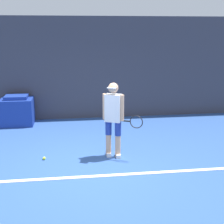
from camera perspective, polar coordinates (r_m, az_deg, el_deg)
The scene contains 6 objects.
ground_plane at distance 6.59m, azimuth -3.60°, elevation -9.98°, with size 24.00×24.00×0.00m, color #2D5193.
back_wall at distance 9.85m, azimuth -5.33°, elevation 7.88°, with size 24.00×0.10×3.17m.
court_baseline at distance 6.18m, azimuth -3.30°, elevation -11.66°, with size 21.60×0.10×0.01m.
tennis_player at distance 6.78m, azimuth 0.30°, elevation -0.82°, with size 0.83×0.46×1.67m.
tennis_ball at distance 7.05m, azimuth -12.31°, elevation -8.28°, with size 0.07×0.07×0.07m.
covered_chair at distance 9.71m, azimuth -16.93°, elevation 0.22°, with size 0.93×0.78×0.89m.
Camera 1 is at (-0.38, -5.97, 2.76)m, focal length 50.00 mm.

